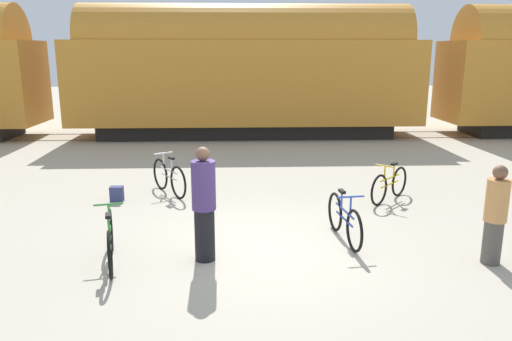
# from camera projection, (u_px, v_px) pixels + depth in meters

# --- Properties ---
(ground_plane) EXTENTS (80.00, 80.00, 0.00)m
(ground_plane) POSITION_uv_depth(u_px,v_px,m) (261.00, 249.00, 8.40)
(ground_plane) COLOR #B2A893
(freight_train) EXTENTS (42.15, 2.81, 4.98)m
(freight_train) POSITION_uv_depth(u_px,v_px,m) (246.00, 68.00, 18.98)
(freight_train) COLOR black
(freight_train) RESTS_ON ground_plane
(rail_near) EXTENTS (54.15, 0.07, 0.01)m
(rail_near) POSITION_uv_depth(u_px,v_px,m) (246.00, 139.00, 18.89)
(rail_near) COLOR #4C4238
(rail_near) RESTS_ON ground_plane
(rail_far) EXTENTS (54.15, 0.07, 0.01)m
(rail_far) POSITION_uv_depth(u_px,v_px,m) (245.00, 133.00, 20.28)
(rail_far) COLOR #4C4238
(rail_far) RESTS_ON ground_plane
(bicycle_blue) EXTENTS (0.46, 1.73, 0.90)m
(bicycle_blue) POSITION_uv_depth(u_px,v_px,m) (344.00, 220.00, 8.73)
(bicycle_blue) COLOR black
(bicycle_blue) RESTS_ON ground_plane
(bicycle_silver) EXTENTS (0.96, 1.49, 0.94)m
(bicycle_silver) POSITION_uv_depth(u_px,v_px,m) (169.00, 177.00, 11.58)
(bicycle_silver) COLOR black
(bicycle_silver) RESTS_ON ground_plane
(bicycle_green) EXTENTS (0.52, 1.75, 0.90)m
(bicycle_green) POSITION_uv_depth(u_px,v_px,m) (110.00, 240.00, 7.78)
(bicycle_green) COLOR black
(bicycle_green) RESTS_ON ground_plane
(bicycle_yellow) EXTENTS (1.18, 1.23, 0.86)m
(bicycle_yellow) POSITION_uv_depth(u_px,v_px,m) (389.00, 185.00, 11.06)
(bicycle_yellow) COLOR black
(bicycle_yellow) RESTS_ON ground_plane
(person_in_purple) EXTENTS (0.38, 0.38, 1.84)m
(person_in_purple) POSITION_uv_depth(u_px,v_px,m) (204.00, 205.00, 7.78)
(person_in_purple) COLOR black
(person_in_purple) RESTS_ON ground_plane
(person_in_tan) EXTENTS (0.34, 0.34, 1.58)m
(person_in_tan) POSITION_uv_depth(u_px,v_px,m) (495.00, 215.00, 7.69)
(person_in_tan) COLOR #514C47
(person_in_tan) RESTS_ON ground_plane
(backpack) EXTENTS (0.28, 0.20, 0.34)m
(backpack) POSITION_uv_depth(u_px,v_px,m) (117.00, 194.00, 11.06)
(backpack) COLOR navy
(backpack) RESTS_ON ground_plane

